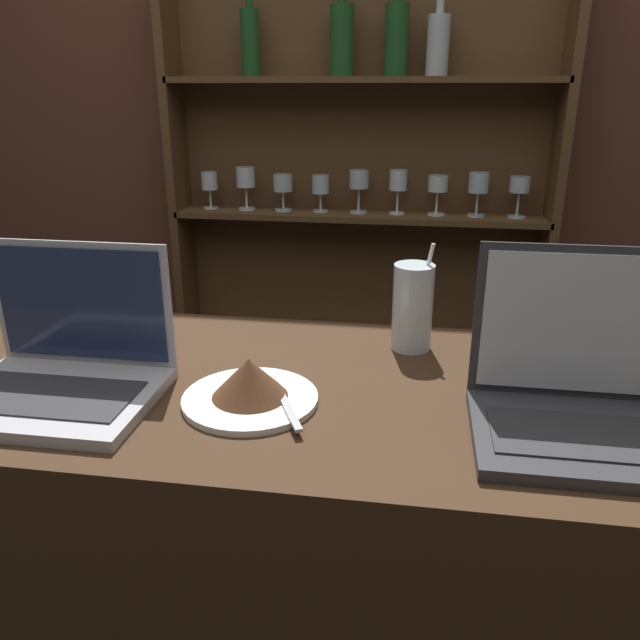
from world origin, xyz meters
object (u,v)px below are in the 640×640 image
at_px(laptop_near, 63,364).
at_px(water_glass, 413,307).
at_px(cake_plate, 250,385).
at_px(laptop_far, 585,393).

relative_size(laptop_near, water_glass, 1.54).
distance_m(laptop_near, cake_plate, 0.29).
bearing_deg(cake_plate, laptop_near, -177.68).
bearing_deg(water_glass, laptop_near, -153.75).
distance_m(laptop_far, cake_plate, 0.47).
bearing_deg(laptop_near, water_glass, 26.25).
xyz_separation_m(laptop_far, cake_plate, (-0.47, 0.01, -0.03)).
xyz_separation_m(laptop_near, laptop_far, (0.76, 0.00, 0.01)).
bearing_deg(cake_plate, water_glass, 46.50).
height_order(laptop_far, water_glass, laptop_far).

